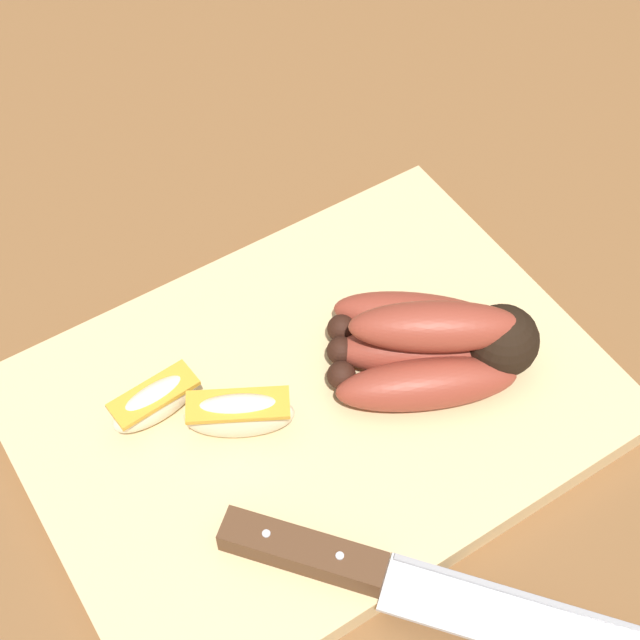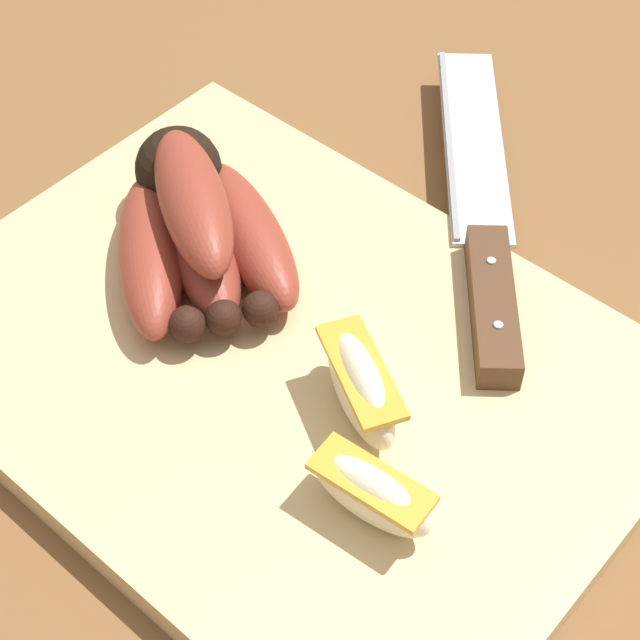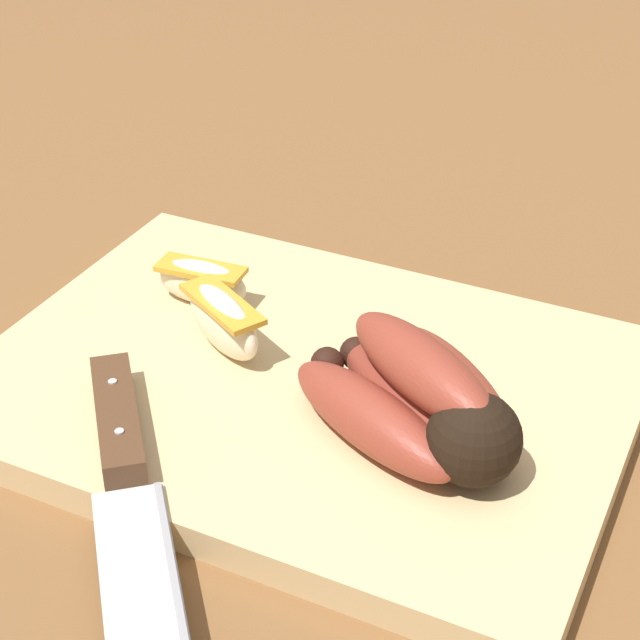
% 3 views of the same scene
% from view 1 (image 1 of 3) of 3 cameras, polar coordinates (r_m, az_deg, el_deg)
% --- Properties ---
extents(ground_plane, '(6.00, 6.00, 0.00)m').
position_cam_1_polar(ground_plane, '(0.65, -0.84, -6.19)').
color(ground_plane, brown).
extents(cutting_board, '(0.38, 0.28, 0.02)m').
position_cam_1_polar(cutting_board, '(0.65, -0.37, -5.01)').
color(cutting_board, '#DBBC84').
rests_on(cutting_board, ground_plane).
extents(banana_bunch, '(0.15, 0.14, 0.06)m').
position_cam_1_polar(banana_bunch, '(0.64, 6.97, -1.43)').
color(banana_bunch, black).
rests_on(banana_bunch, cutting_board).
extents(chefs_knife, '(0.20, 0.23, 0.02)m').
position_cam_1_polar(chefs_knife, '(0.58, 3.73, -14.98)').
color(chefs_knife, silver).
rests_on(chefs_knife, cutting_board).
extents(apple_wedge_near, '(0.07, 0.05, 0.04)m').
position_cam_1_polar(apple_wedge_near, '(0.61, -4.84, -5.65)').
color(apple_wedge_near, '#F4E5C1').
rests_on(apple_wedge_near, cutting_board).
extents(apple_wedge_middle, '(0.06, 0.03, 0.03)m').
position_cam_1_polar(apple_wedge_middle, '(0.63, -9.77, -4.83)').
color(apple_wedge_middle, '#F4E5C1').
rests_on(apple_wedge_middle, cutting_board).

